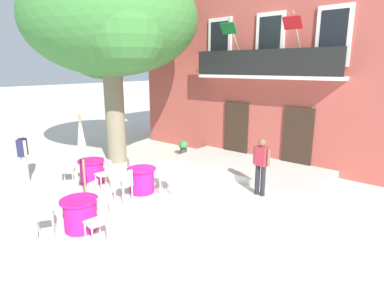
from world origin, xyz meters
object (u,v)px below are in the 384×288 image
(cafe_chair_near_tree_0, at_px, (99,218))
(cafe_chair_front_1, at_px, (67,169))
(cafe_table_near_tree, at_px, (80,214))
(pedestrian_mid_plaza, at_px, (261,164))
(plane_tree, at_px, (109,25))
(ground_planter_left, at_px, (183,147))
(cafe_chair_middle_2, at_px, (125,184))
(cafe_umbrella, at_px, (82,148))
(cafe_table_middle, at_px, (142,180))
(cafe_chair_front_0, at_px, (101,160))
(cafe_chair_middle_1, at_px, (133,169))
(pedestrian_near_entrance, at_px, (23,154))
(cafe_chair_middle_0, at_px, (167,175))
(cafe_chair_front_2, at_px, (105,172))
(cafe_chair_near_tree_1, at_px, (97,196))
(cafe_chair_near_tree_2, at_px, (44,215))
(cafe_table_front, at_px, (92,171))

(cafe_chair_near_tree_0, height_order, cafe_chair_front_1, same)
(cafe_table_near_tree, distance_m, pedestrian_mid_plaza, 5.08)
(plane_tree, distance_m, ground_planter_left, 5.58)
(cafe_table_near_tree, xyz_separation_m, cafe_chair_middle_2, (-0.50, 1.71, 0.14))
(cafe_chair_middle_2, height_order, cafe_umbrella, cafe_umbrella)
(cafe_chair_middle_2, bearing_deg, cafe_umbrella, -117.01)
(cafe_table_near_tree, height_order, cafe_table_middle, same)
(cafe_chair_front_0, xyz_separation_m, cafe_umbrella, (1.98, -1.85, 1.14))
(cafe_table_near_tree, xyz_separation_m, cafe_chair_middle_1, (-1.35, 2.70, 0.14))
(cafe_chair_front_1, bearing_deg, cafe_umbrella, -16.96)
(cafe_table_middle, relative_size, pedestrian_near_entrance, 0.52)
(cafe_chair_near_tree_0, distance_m, cafe_umbrella, 2.21)
(cafe_chair_front_0, bearing_deg, cafe_table_near_tree, -41.53)
(cafe_chair_middle_2, bearing_deg, plane_tree, 145.77)
(cafe_chair_near_tree_0, height_order, cafe_umbrella, cafe_umbrella)
(cafe_umbrella, relative_size, ground_planter_left, 3.95)
(cafe_chair_middle_0, bearing_deg, cafe_table_middle, -137.65)
(cafe_chair_front_2, xyz_separation_m, ground_planter_left, (-0.63, 4.40, -0.17))
(cafe_chair_front_2, bearing_deg, cafe_chair_middle_0, 29.99)
(cafe_chair_near_tree_1, bearing_deg, pedestrian_near_entrance, -179.11)
(cafe_chair_front_0, xyz_separation_m, cafe_chair_front_1, (-0.04, -1.24, 0.00))
(cafe_table_near_tree, bearing_deg, cafe_chair_near_tree_1, 114.93)
(cafe_chair_middle_2, distance_m, pedestrian_near_entrance, 3.97)
(cafe_chair_middle_1, relative_size, cafe_chair_front_1, 1.00)
(cafe_chair_front_0, bearing_deg, cafe_chair_near_tree_1, -36.25)
(cafe_chair_near_tree_1, bearing_deg, cafe_chair_front_2, 138.81)
(cafe_chair_middle_2, height_order, cafe_chair_front_0, same)
(cafe_table_near_tree, bearing_deg, cafe_chair_middle_1, 116.58)
(cafe_chair_middle_0, bearing_deg, plane_tree, 164.02)
(plane_tree, height_order, pedestrian_mid_plaza, plane_tree)
(cafe_table_near_tree, distance_m, cafe_chair_middle_0, 2.96)
(cafe_chair_near_tree_2, height_order, cafe_umbrella, cafe_umbrella)
(cafe_table_front, relative_size, ground_planter_left, 1.34)
(cafe_chair_front_1, xyz_separation_m, cafe_chair_front_2, (1.20, 0.59, 0.00))
(cafe_table_near_tree, height_order, cafe_chair_middle_1, cafe_chair_middle_1)
(cafe_umbrella, bearing_deg, cafe_chair_near_tree_2, -65.64)
(cafe_chair_front_1, xyz_separation_m, pedestrian_near_entrance, (-1.30, -0.76, 0.42))
(pedestrian_near_entrance, bearing_deg, cafe_umbrella, 2.51)
(plane_tree, xyz_separation_m, cafe_table_front, (1.43, -2.09, -4.80))
(cafe_chair_near_tree_1, height_order, cafe_chair_middle_2, same)
(cafe_chair_near_tree_0, xyz_separation_m, cafe_table_front, (-3.30, 2.00, -0.14))
(cafe_chair_front_0, distance_m, cafe_chair_front_2, 1.33)
(cafe_chair_front_1, height_order, pedestrian_near_entrance, pedestrian_near_entrance)
(cafe_table_front, xyz_separation_m, cafe_umbrella, (1.56, -1.22, 1.27))
(cafe_umbrella, bearing_deg, cafe_chair_front_1, 163.04)
(cafe_chair_middle_1, distance_m, cafe_umbrella, 2.27)
(cafe_chair_middle_1, xyz_separation_m, cafe_umbrella, (0.37, -1.93, 1.14))
(cafe_umbrella, bearing_deg, cafe_table_front, 142.06)
(cafe_chair_middle_1, distance_m, ground_planter_left, 3.83)
(cafe_table_front, relative_size, cafe_umbrella, 0.34)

